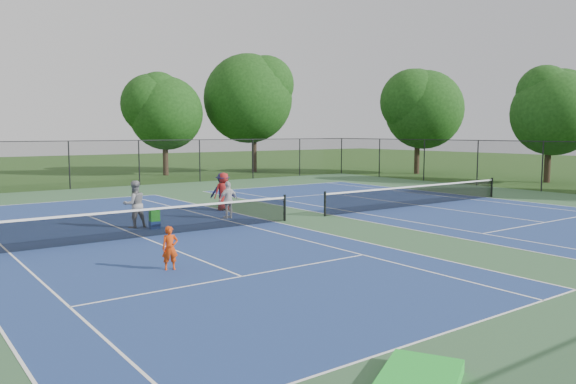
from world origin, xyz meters
TOP-DOWN VIEW (x-y plane):
  - ground at (0.00, 0.00)m, footprint 140.00×140.00m
  - court_pad at (0.00, 0.00)m, footprint 36.00×36.00m
  - tennis_court_left at (-7.00, 0.00)m, footprint 12.00×23.83m
  - tennis_court_right at (7.00, 0.00)m, footprint 12.00×23.83m
  - perimeter_fence at (0.00, 0.00)m, footprint 36.08×36.08m
  - tree_back_c at (5.00, 25.00)m, footprint 6.00×6.00m
  - tree_back_d at (13.00, 24.00)m, footprint 7.80×7.80m
  - tree_side_e at (23.00, 14.00)m, footprint 6.60×6.60m
  - tree_side_f at (24.00, 3.00)m, footprint 5.80×5.80m
  - child_player at (-8.12, -4.70)m, footprint 0.48×0.37m
  - instructor at (-6.47, 2.03)m, footprint 0.86×0.67m
  - bystander_a at (-2.53, 1.92)m, footprint 0.94×0.46m
  - bystander_b at (-1.46, 4.27)m, footprint 1.28×1.12m
  - bystander_c at (-1.46, 4.17)m, footprint 0.89×0.62m
  - ball_crate at (-5.98, 1.38)m, footprint 0.40×0.32m
  - ball_hopper at (-5.98, 1.38)m, footprint 0.35×0.28m
  - green_tarp at (-8.21, -13.05)m, footprint 1.93×1.71m

SIDE VIEW (x-z plane):
  - ground at x=0.00m, z-range 0.00..0.00m
  - court_pad at x=0.00m, z-range 0.00..0.01m
  - tennis_court_left at x=-7.00m, z-range -0.44..0.63m
  - tennis_court_right at x=7.00m, z-range -0.44..0.63m
  - green_tarp at x=-8.21m, z-range 0.01..0.21m
  - ball_crate at x=-5.98m, z-range 0.00..0.29m
  - ball_hopper at x=-5.98m, z-range 0.29..0.72m
  - child_player at x=-8.12m, z-range 0.00..1.15m
  - bystander_a at x=-2.53m, z-range 0.00..1.55m
  - bystander_b at x=-1.46m, z-range 0.00..1.71m
  - bystander_c at x=-1.46m, z-range 0.00..1.73m
  - instructor at x=-6.47m, z-range 0.00..1.77m
  - perimeter_fence at x=0.00m, z-range 0.09..3.11m
  - tree_side_f at x=24.00m, z-range 1.19..9.31m
  - tree_back_c at x=5.00m, z-range 1.28..9.68m
  - tree_side_e at x=23.00m, z-range 1.37..10.25m
  - tree_back_d at x=13.00m, z-range 1.64..12.01m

